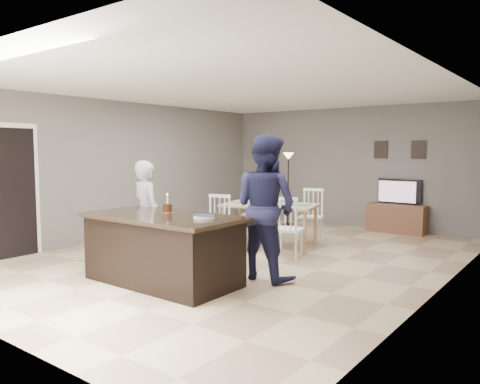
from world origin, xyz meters
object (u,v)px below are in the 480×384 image
Objects in this scene: floor_lamp at (288,169)px; plate_stack at (204,217)px; tv_console at (396,219)px; dining_table at (270,211)px; kitchen_island at (163,249)px; man at (266,207)px; television at (398,192)px; birthday_cake at (168,208)px; woman at (146,213)px.

plate_stack is at bearing -70.03° from floor_lamp.
dining_table reaches higher than tv_console.
man is (0.95, 1.00, 0.52)m from kitchen_island.
dining_table is at bearing -52.71° from man.
television is 0.47× the size of man.
dining_table is 2.65m from floor_lamp.
birthday_cake is (-1.34, -5.41, 0.10)m from television.
man is at bearing 46.51° from kitchen_island.
tv_console is at bearing 90.00° from television.
kitchen_island is 0.98× the size of dining_table.
floor_lamp reaches higher than woman.
man is (-0.25, -4.57, 0.68)m from tv_console.
birthday_cake reaches higher than tv_console.
tv_console is at bearing 75.89° from birthday_cake.
floor_lamp is at bearing 103.07° from kitchen_island.
woman is at bearing 164.02° from plate_stack.
kitchen_island is at bearing 77.99° from television.
floor_lamp is at bearing 109.97° from plate_stack.
plate_stack is at bearing -9.53° from birthday_cake.
man reaches higher than tv_console.
dining_table is (-1.09, 1.77, -0.33)m from man.
kitchen_island reaches higher than tv_console.
plate_stack is (0.78, -0.13, -0.04)m from birthday_cake.
kitchen_island is 1.35× the size of woman.
floor_lamp is (-1.19, 5.12, 0.85)m from kitchen_island.
man is 7.60× the size of birthday_cake.
man reaches higher than dining_table.
television is 4.65m from man.
dining_table reaches higher than plate_stack.
floor_lamp is at bearing 12.35° from television.
woman is at bearing 19.03° from man.
man reaches higher than kitchen_island.
plate_stack is (-0.32, -0.90, -0.06)m from man.
floor_lamp is at bearing -72.00° from woman.
woman is 2.36m from dining_table.
birthday_cake is (-1.09, -0.77, -0.02)m from man.
plate_stack is (1.56, -0.45, 0.13)m from woman.
tv_console is at bearing 77.84° from kitchen_island.
television is (0.00, 0.07, 0.56)m from tv_console.
tv_console is at bearing 50.00° from dining_table.
dining_table is at bearing -66.06° from floor_lamp.
woman is 1.63m from plate_stack.
man is at bearing -72.59° from dining_table.
woman is at bearing -112.96° from tv_console.
tv_console is 5.47m from woman.
television is at bearing 50.54° from dining_table.
tv_console is 5.54m from birthday_cake.
dining_table is (0.78, 2.22, -0.15)m from woman.
birthday_cake is at bearing 170.47° from plate_stack.
television reaches higher than dining_table.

